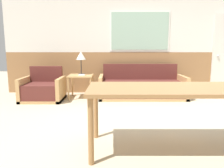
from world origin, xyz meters
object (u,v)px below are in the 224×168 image
couch (142,88)px  table_lamp (82,56)px  armchair (44,90)px  dining_table (174,93)px  side_table (82,79)px

couch → table_lamp: 1.67m
armchair → dining_table: (2.31, -2.50, 0.44)m
armchair → side_table: bearing=6.9°
couch → dining_table: size_ratio=1.05×
couch → armchair: 2.35m
armchair → dining_table: bearing=-56.1°
armchair → dining_table: size_ratio=0.47×
table_lamp → dining_table: size_ratio=0.29×
couch → table_lamp: bearing=178.4°
side_table → armchair: bearing=-164.2°
side_table → table_lamp: table_lamp is taller
armchair → side_table: size_ratio=1.62×
dining_table → couch: bearing=89.6°
couch → armchair: couch is taller
armchair → table_lamp: size_ratio=1.65×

